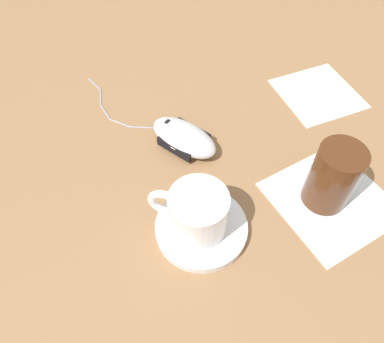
# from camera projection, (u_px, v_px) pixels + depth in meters

# --- Properties ---
(ground_plane) EXTENTS (3.00, 3.00, 0.00)m
(ground_plane) POSITION_uv_depth(u_px,v_px,m) (252.00, 171.00, 0.55)
(ground_plane) COLOR olive
(saucer) EXTENTS (0.12, 0.12, 0.01)m
(saucer) POSITION_uv_depth(u_px,v_px,m) (201.00, 228.00, 0.49)
(saucer) COLOR white
(saucer) RESTS_ON ground
(coffee_cup) EXTENTS (0.08, 0.10, 0.06)m
(coffee_cup) POSITION_uv_depth(u_px,v_px,m) (196.00, 212.00, 0.46)
(coffee_cup) COLOR white
(coffee_cup) RESTS_ON saucer
(computer_mouse) EXTENTS (0.12, 0.11, 0.04)m
(computer_mouse) POSITION_uv_depth(u_px,v_px,m) (184.00, 137.00, 0.57)
(computer_mouse) COLOR silver
(computer_mouse) RESTS_ON ground
(mouse_cable) EXTENTS (0.16, 0.09, 0.00)m
(mouse_cable) POSITION_uv_depth(u_px,v_px,m) (112.00, 108.00, 0.63)
(mouse_cable) COLOR gray
(mouse_cable) RESTS_ON ground
(napkin_under_glass) EXTENTS (0.18, 0.18, 0.00)m
(napkin_under_glass) POSITION_uv_depth(u_px,v_px,m) (331.00, 200.00, 0.52)
(napkin_under_glass) COLOR white
(napkin_under_glass) RESTS_ON ground
(drinking_glass) EXTENTS (0.06, 0.06, 0.10)m
(drinking_glass) POSITION_uv_depth(u_px,v_px,m) (333.00, 177.00, 0.48)
(drinking_glass) COLOR #4C2814
(drinking_glass) RESTS_ON napkin_under_glass
(napkin_spare) EXTENTS (0.14, 0.14, 0.00)m
(napkin_spare) POSITION_uv_depth(u_px,v_px,m) (318.00, 93.00, 0.65)
(napkin_spare) COLOR silver
(napkin_spare) RESTS_ON ground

